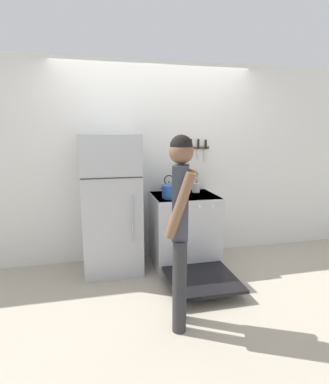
% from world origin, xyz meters
% --- Properties ---
extents(ground_plane, '(14.00, 14.00, 0.00)m').
position_xyz_m(ground_plane, '(0.00, 0.00, 0.00)').
color(ground_plane, '#B2A893').
extents(wall_back, '(10.00, 0.06, 2.55)m').
position_xyz_m(wall_back, '(0.00, 0.03, 1.27)').
color(wall_back, silver).
rests_on(wall_back, ground_plane).
extents(refrigerator, '(0.68, 0.65, 1.65)m').
position_xyz_m(refrigerator, '(-0.60, -0.31, 0.82)').
color(refrigerator, '#B7BABF').
rests_on(refrigerator, ground_plane).
extents(stove_range, '(0.79, 1.39, 0.90)m').
position_xyz_m(stove_range, '(0.30, -0.37, 0.45)').
color(stove_range, silver).
rests_on(stove_range, ground_plane).
extents(dutch_oven_pot, '(0.32, 0.28, 0.18)m').
position_xyz_m(dutch_oven_pot, '(0.12, -0.47, 0.98)').
color(dutch_oven_pot, '#1E4C9E').
rests_on(dutch_oven_pot, stove_range).
extents(tea_kettle, '(0.21, 0.17, 0.24)m').
position_xyz_m(tea_kettle, '(0.14, -0.20, 0.98)').
color(tea_kettle, silver).
rests_on(tea_kettle, stove_range).
extents(utensil_jar, '(0.10, 0.10, 0.28)m').
position_xyz_m(utensil_jar, '(0.50, -0.19, 0.97)').
color(utensil_jar, silver).
rests_on(utensil_jar, stove_range).
extents(person, '(0.33, 0.39, 1.65)m').
position_xyz_m(person, '(-0.10, -1.56, 0.94)').
color(person, '#2D2D30').
rests_on(person, ground_plane).
extents(wall_knife_strip, '(0.31, 0.03, 0.31)m').
position_xyz_m(wall_knife_strip, '(0.58, -0.02, 1.47)').
color(wall_knife_strip, brown).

